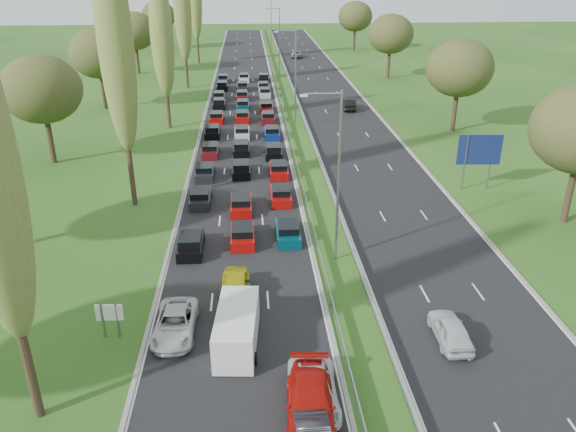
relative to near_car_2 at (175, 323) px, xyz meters
name	(u,v)px	position (x,y,z in m)	size (l,w,h in m)	color
ground	(294,123)	(10.35, 45.12, -0.70)	(260.00, 260.00, 0.00)	#204917
near_carriageway	(243,119)	(3.60, 47.62, -0.70)	(10.50, 215.00, 0.04)	black
far_carriageway	(342,117)	(17.10, 47.62, -0.70)	(10.50, 215.00, 0.04)	black
central_reservation	(293,114)	(10.35, 47.62, -0.15)	(2.36, 215.00, 0.32)	gray
lamp_columns	(296,80)	(10.35, 43.12, 5.30)	(0.18, 140.18, 12.00)	gray
poplar_row	(146,37)	(-5.65, 33.29, 11.68)	(2.80, 127.80, 22.44)	#2D2116
woodland_left	(30,97)	(-16.15, 27.75, 6.98)	(8.00, 166.00, 11.10)	#2D2116
woodland_right	(487,82)	(29.85, 31.79, 6.98)	(8.00, 153.00, 11.10)	#2D2116
traffic_queue_fill	(242,126)	(3.60, 42.62, -0.26)	(9.00, 68.01, 0.80)	black
near_car_2	(175,323)	(0.00, 0.00, 0.00)	(2.27, 4.92, 1.37)	silver
near_car_7	(238,308)	(3.54, 1.38, -0.03)	(1.82, 4.47, 1.30)	#042E4A
near_car_8	(236,288)	(3.35, 3.35, 0.09)	(1.83, 4.55, 1.55)	#C2B90C
near_car_10	(314,392)	(7.18, -6.05, 0.01)	(2.30, 5.00, 1.39)	silver
near_car_11	(310,403)	(6.94, -6.93, 0.12)	(2.26, 5.55, 1.61)	#B4110B
far_car_0	(451,330)	(15.32, -1.70, 0.02)	(1.67, 4.15, 1.41)	silver
far_car_1	(349,104)	(18.79, 51.95, 0.08)	(1.61, 4.62, 1.52)	black
far_car_2	(297,54)	(15.35, 100.33, 0.03)	(2.37, 5.14, 1.43)	slate
white_van_rear	(237,326)	(3.51, -1.04, 0.41)	(2.12, 5.42, 2.18)	white
info_sign	(110,316)	(-3.55, 0.02, 0.67)	(1.50, 0.17, 2.10)	gray
direction_sign	(479,152)	(25.25, 20.65, 2.87)	(4.00, 0.32, 5.20)	gray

